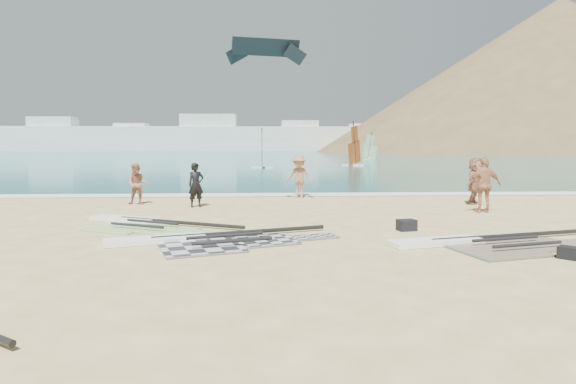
{
  "coord_description": "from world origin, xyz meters",
  "views": [
    {
      "loc": [
        -1.9,
        -10.42,
        2.45
      ],
      "look_at": [
        -1.18,
        4.0,
        1.0
      ],
      "focal_mm": 30.0,
      "sensor_mm": 36.0,
      "label": 1
    }
  ],
  "objects_px": {
    "person_wetsuit": "(196,185)",
    "beachgoer_left": "(137,184)",
    "rig_grey": "(206,241)",
    "beachgoer_mid": "(299,177)",
    "rig_orange": "(487,244)",
    "beachgoer_right": "(475,181)",
    "gear_bag_near": "(407,225)",
    "rig_green": "(142,224)",
    "gear_bag_far": "(570,253)",
    "beachgoer_back": "(484,185)"
  },
  "relations": [
    {
      "from": "person_wetsuit",
      "to": "beachgoer_left",
      "type": "xyz_separation_m",
      "value": [
        -2.49,
        0.91,
        -0.03
      ]
    },
    {
      "from": "rig_grey",
      "to": "beachgoer_mid",
      "type": "bearing_deg",
      "value": 53.98
    },
    {
      "from": "rig_orange",
      "to": "person_wetsuit",
      "type": "bearing_deg",
      "value": 122.85
    },
    {
      "from": "beachgoer_right",
      "to": "person_wetsuit",
      "type": "bearing_deg",
      "value": 132.11
    },
    {
      "from": "gear_bag_near",
      "to": "beachgoer_left",
      "type": "xyz_separation_m",
      "value": [
        -9.14,
        6.34,
        0.67
      ]
    },
    {
      "from": "rig_green",
      "to": "gear_bag_far",
      "type": "distance_m",
      "value": 11.21
    },
    {
      "from": "rig_orange",
      "to": "gear_bag_near",
      "type": "xyz_separation_m",
      "value": [
        -1.36,
        2.09,
        0.11
      ]
    },
    {
      "from": "beachgoer_left",
      "to": "beachgoer_mid",
      "type": "height_order",
      "value": "beachgoer_mid"
    },
    {
      "from": "rig_orange",
      "to": "gear_bag_far",
      "type": "height_order",
      "value": "gear_bag_far"
    },
    {
      "from": "rig_green",
      "to": "beachgoer_left",
      "type": "xyz_separation_m",
      "value": [
        -1.45,
        5.15,
        0.78
      ]
    },
    {
      "from": "person_wetsuit",
      "to": "beachgoer_left",
      "type": "bearing_deg",
      "value": 132.55
    },
    {
      "from": "beachgoer_left",
      "to": "beachgoer_mid",
      "type": "relative_size",
      "value": 0.85
    },
    {
      "from": "beachgoer_right",
      "to": "rig_orange",
      "type": "bearing_deg",
      "value": -161.57
    },
    {
      "from": "gear_bag_far",
      "to": "rig_green",
      "type": "bearing_deg",
      "value": 155.25
    },
    {
      "from": "beachgoer_left",
      "to": "beachgoer_mid",
      "type": "bearing_deg",
      "value": 14.86
    },
    {
      "from": "rig_orange",
      "to": "beachgoer_right",
      "type": "height_order",
      "value": "beachgoer_right"
    },
    {
      "from": "beachgoer_left",
      "to": "rig_orange",
      "type": "bearing_deg",
      "value": -40.57
    },
    {
      "from": "rig_grey",
      "to": "gear_bag_near",
      "type": "distance_m",
      "value": 5.65
    },
    {
      "from": "gear_bag_far",
      "to": "beachgoer_left",
      "type": "xyz_separation_m",
      "value": [
        -11.63,
        9.85,
        0.7
      ]
    },
    {
      "from": "rig_green",
      "to": "rig_orange",
      "type": "relative_size",
      "value": 0.88
    },
    {
      "from": "gear_bag_near",
      "to": "person_wetsuit",
      "type": "relative_size",
      "value": 0.29
    },
    {
      "from": "rig_grey",
      "to": "beachgoer_mid",
      "type": "xyz_separation_m",
      "value": [
        3.02,
        9.74,
        0.93
      ]
    },
    {
      "from": "rig_grey",
      "to": "rig_orange",
      "type": "relative_size",
      "value": 1.03
    },
    {
      "from": "gear_bag_near",
      "to": "beachgoer_right",
      "type": "height_order",
      "value": "beachgoer_right"
    },
    {
      "from": "gear_bag_far",
      "to": "beachgoer_left",
      "type": "height_order",
      "value": "beachgoer_left"
    },
    {
      "from": "rig_orange",
      "to": "beachgoer_back",
      "type": "xyz_separation_m",
      "value": [
        2.44,
        5.47,
        0.94
      ]
    },
    {
      "from": "beachgoer_mid",
      "to": "beachgoer_right",
      "type": "distance_m",
      "value": 7.43
    },
    {
      "from": "rig_grey",
      "to": "person_wetsuit",
      "type": "bearing_deg",
      "value": 81.07
    },
    {
      "from": "person_wetsuit",
      "to": "beachgoer_right",
      "type": "xyz_separation_m",
      "value": [
        11.18,
        0.35,
        0.09
      ]
    },
    {
      "from": "person_wetsuit",
      "to": "beachgoer_right",
      "type": "bearing_deg",
      "value": -25.48
    },
    {
      "from": "gear_bag_far",
      "to": "beachgoer_back",
      "type": "relative_size",
      "value": 0.22
    },
    {
      "from": "gear_bag_near",
      "to": "beachgoer_mid",
      "type": "bearing_deg",
      "value": 106.35
    },
    {
      "from": "beachgoer_left",
      "to": "beachgoer_mid",
      "type": "distance_m",
      "value": 6.99
    },
    {
      "from": "rig_green",
      "to": "beachgoer_left",
      "type": "relative_size",
      "value": 3.06
    },
    {
      "from": "rig_grey",
      "to": "beachgoer_left",
      "type": "bearing_deg",
      "value": 96.6
    },
    {
      "from": "rig_grey",
      "to": "gear_bag_far",
      "type": "height_order",
      "value": "gear_bag_far"
    },
    {
      "from": "beachgoer_back",
      "to": "gear_bag_near",
      "type": "bearing_deg",
      "value": 43.24
    },
    {
      "from": "gear_bag_far",
      "to": "beachgoer_mid",
      "type": "relative_size",
      "value": 0.23
    },
    {
      "from": "rig_orange",
      "to": "person_wetsuit",
      "type": "xyz_separation_m",
      "value": [
        -8.02,
        7.52,
        0.81
      ]
    },
    {
      "from": "rig_grey",
      "to": "beachgoer_left",
      "type": "relative_size",
      "value": 3.58
    },
    {
      "from": "beachgoer_left",
      "to": "beachgoer_back",
      "type": "bearing_deg",
      "value": -14.7
    },
    {
      "from": "gear_bag_far",
      "to": "beachgoer_back",
      "type": "bearing_deg",
      "value": 79.24
    },
    {
      "from": "rig_grey",
      "to": "beachgoer_back",
      "type": "height_order",
      "value": "beachgoer_back"
    },
    {
      "from": "gear_bag_far",
      "to": "beachgoer_mid",
      "type": "xyz_separation_m",
      "value": [
        -4.94,
        11.85,
        0.84
      ]
    },
    {
      "from": "gear_bag_near",
      "to": "person_wetsuit",
      "type": "xyz_separation_m",
      "value": [
        -6.66,
        5.43,
        0.7
      ]
    },
    {
      "from": "rig_grey",
      "to": "beachgoer_right",
      "type": "xyz_separation_m",
      "value": [
        9.99,
        7.17,
        0.9
      ]
    },
    {
      "from": "rig_green",
      "to": "person_wetsuit",
      "type": "bearing_deg",
      "value": 102.44
    },
    {
      "from": "gear_bag_near",
      "to": "person_wetsuit",
      "type": "height_order",
      "value": "person_wetsuit"
    },
    {
      "from": "person_wetsuit",
      "to": "gear_bag_near",
      "type": "bearing_deg",
      "value": -66.47
    },
    {
      "from": "rig_grey",
      "to": "beachgoer_mid",
      "type": "height_order",
      "value": "beachgoer_mid"
    }
  ]
}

